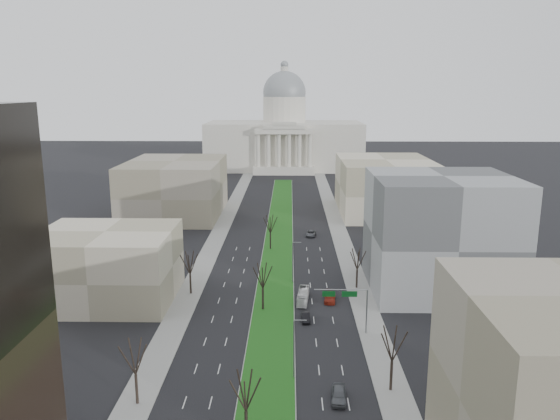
# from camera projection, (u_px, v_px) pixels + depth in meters

# --- Properties ---
(ground) EXTENTS (600.00, 600.00, 0.00)m
(ground) POSITION_uv_depth(u_px,v_px,m) (278.00, 249.00, 142.73)
(ground) COLOR black
(ground) RESTS_ON ground
(median) EXTENTS (8.00, 222.03, 0.20)m
(median) POSITION_uv_depth(u_px,v_px,m) (278.00, 250.00, 141.72)
(median) COLOR #999993
(median) RESTS_ON ground
(sidewalk_left) EXTENTS (5.00, 330.00, 0.15)m
(sidewalk_left) POSITION_uv_depth(u_px,v_px,m) (195.00, 282.00, 118.64)
(sidewalk_left) COLOR gray
(sidewalk_left) RESTS_ON ground
(sidewalk_right) EXTENTS (5.00, 330.00, 0.15)m
(sidewalk_right) POSITION_uv_depth(u_px,v_px,m) (356.00, 283.00, 118.01)
(sidewalk_right) COLOR gray
(sidewalk_right) RESTS_ON ground
(capitol) EXTENTS (80.00, 46.00, 55.00)m
(capitol) POSITION_uv_depth(u_px,v_px,m) (284.00, 137.00, 285.14)
(capitol) COLOR beige
(capitol) RESTS_ON ground
(building_beige_left) EXTENTS (26.00, 22.00, 14.00)m
(building_beige_left) POSITION_uv_depth(u_px,v_px,m) (107.00, 266.00, 107.65)
(building_beige_left) COLOR tan
(building_beige_left) RESTS_ON ground
(building_grey_right) EXTENTS (28.00, 26.00, 24.00)m
(building_grey_right) POSITION_uv_depth(u_px,v_px,m) (440.00, 234.00, 112.18)
(building_grey_right) COLOR #595B5D
(building_grey_right) RESTS_ON ground
(building_far_left) EXTENTS (30.00, 40.00, 18.00)m
(building_far_left) POSITION_uv_depth(u_px,v_px,m) (175.00, 188.00, 180.43)
(building_far_left) COLOR gray
(building_far_left) RESTS_ON ground
(building_far_right) EXTENTS (30.00, 40.00, 18.00)m
(building_far_right) POSITION_uv_depth(u_px,v_px,m) (384.00, 186.00, 184.05)
(building_far_right) COLOR tan
(building_far_right) RESTS_ON ground
(tree_left_mid) EXTENTS (5.40, 5.40, 9.72)m
(tree_left_mid) POSITION_uv_depth(u_px,v_px,m) (135.00, 356.00, 71.26)
(tree_left_mid) COLOR black
(tree_left_mid) RESTS_ON ground
(tree_left_far) EXTENTS (5.28, 5.28, 9.50)m
(tree_left_far) POSITION_uv_depth(u_px,v_px,m) (190.00, 262.00, 110.33)
(tree_left_far) COLOR black
(tree_left_far) RESTS_ON ground
(tree_right_mid) EXTENTS (5.52, 5.52, 9.94)m
(tree_right_mid) POSITION_uv_depth(u_px,v_px,m) (393.00, 343.00, 74.51)
(tree_right_mid) COLOR black
(tree_right_mid) RESTS_ON ground
(tree_right_far) EXTENTS (5.04, 5.04, 9.07)m
(tree_right_far) POSITION_uv_depth(u_px,v_px,m) (357.00, 258.00, 113.68)
(tree_right_far) COLOR black
(tree_right_far) RESTS_ON ground
(tree_median_a) EXTENTS (5.40, 5.40, 9.72)m
(tree_median_a) POSITION_uv_depth(u_px,v_px,m) (246.00, 390.00, 63.18)
(tree_median_a) COLOR black
(tree_median_a) RESTS_ON ground
(tree_median_b) EXTENTS (5.40, 5.40, 9.72)m
(tree_median_b) POSITION_uv_depth(u_px,v_px,m) (263.00, 275.00, 102.21)
(tree_median_b) COLOR black
(tree_median_b) RESTS_ON ground
(tree_median_c) EXTENTS (5.40, 5.40, 9.72)m
(tree_median_c) POSITION_uv_depth(u_px,v_px,m) (270.00, 223.00, 141.24)
(tree_median_c) COLOR black
(tree_median_c) RESTS_ON ground
(streetlamp_median_b) EXTENTS (1.90, 0.20, 9.16)m
(streetlamp_median_b) POSITION_uv_depth(u_px,v_px,m) (294.00, 348.00, 78.19)
(streetlamp_median_b) COLOR gray
(streetlamp_median_b) RESTS_ON ground
(streetlamp_median_c) EXTENTS (1.90, 0.20, 9.16)m
(streetlamp_median_c) POSITION_uv_depth(u_px,v_px,m) (293.00, 262.00, 117.22)
(streetlamp_median_c) COLOR gray
(streetlamp_median_c) RESTS_ON ground
(mast_arm_signs) EXTENTS (9.12, 0.24, 8.09)m
(mast_arm_signs) POSITION_uv_depth(u_px,v_px,m) (351.00, 300.00, 92.39)
(mast_arm_signs) COLOR gray
(mast_arm_signs) RESTS_ON ground
(car_grey_near) EXTENTS (2.43, 5.17, 1.71)m
(car_grey_near) POSITION_uv_depth(u_px,v_px,m) (339.00, 395.00, 73.47)
(car_grey_near) COLOR #505358
(car_grey_near) RESTS_ON ground
(car_black) EXTENTS (1.65, 4.36, 1.42)m
(car_black) POSITION_uv_depth(u_px,v_px,m) (306.00, 317.00, 98.79)
(car_black) COLOR black
(car_black) RESTS_ON ground
(car_red) EXTENTS (2.70, 5.58, 1.57)m
(car_red) POSITION_uv_depth(u_px,v_px,m) (330.00, 297.00, 107.93)
(car_red) COLOR maroon
(car_red) RESTS_ON ground
(car_grey_far) EXTENTS (3.10, 5.67, 1.51)m
(car_grey_far) POSITION_uv_depth(u_px,v_px,m) (311.00, 233.00, 155.51)
(car_grey_far) COLOR #4F5157
(car_grey_far) RESTS_ON ground
(box_van) EXTENTS (2.71, 8.39, 2.30)m
(box_van) POSITION_uv_depth(u_px,v_px,m) (303.00, 296.00, 107.63)
(box_van) COLOR silver
(box_van) RESTS_ON ground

